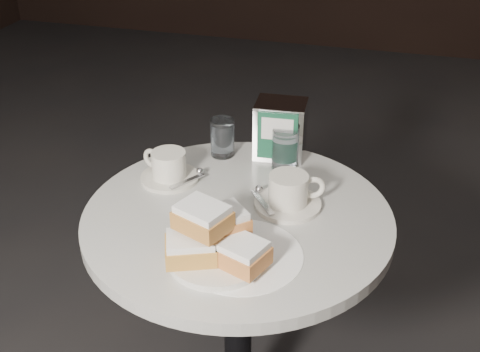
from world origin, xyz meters
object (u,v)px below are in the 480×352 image
coffee_cup_left (169,168)px  napkin_dispenser (280,129)px  water_glass_left (222,138)px  cafe_table (238,281)px  water_glass_right (285,150)px  coffee_cup_right (289,193)px  beignet_plate (215,241)px

coffee_cup_left → napkin_dispenser: size_ratio=1.21×
water_glass_left → coffee_cup_left: bearing=-119.3°
cafe_table → water_glass_right: (0.06, 0.23, 0.25)m
coffee_cup_right → coffee_cup_left: bearing=150.5°
coffee_cup_right → napkin_dispenser: napkin_dispenser is taller
napkin_dispenser → water_glass_right: bearing=-71.6°
cafe_table → beignet_plate: beignet_plate is taller
water_glass_right → napkin_dispenser: 0.07m
water_glass_left → napkin_dispenser: bearing=15.0°
beignet_plate → coffee_cup_right: 0.26m
beignet_plate → coffee_cup_left: (-0.21, 0.28, -0.02)m
coffee_cup_left → water_glass_right: bearing=45.3°
water_glass_right → napkin_dispenser: size_ratio=0.69×
beignet_plate → napkin_dispenser: 0.47m
water_glass_left → napkin_dispenser: napkin_dispenser is taller
water_glass_right → coffee_cup_left: bearing=-152.7°
water_glass_left → napkin_dispenser: 0.15m
coffee_cup_left → coffee_cup_right: bearing=10.6°
napkin_dispenser → beignet_plate: bearing=-97.1°
coffee_cup_right → water_glass_right: water_glass_right is taller
coffee_cup_right → water_glass_right: size_ratio=1.94×
coffee_cup_left → water_glass_left: size_ratio=1.80×
coffee_cup_right → napkin_dispenser: size_ratio=1.34×
water_glass_right → napkin_dispenser: napkin_dispenser is taller
beignet_plate → water_glass_right: beignet_plate is taller
beignet_plate → napkin_dispenser: (0.03, 0.47, 0.03)m
beignet_plate → water_glass_right: 0.41m
water_glass_left → water_glass_right: water_glass_right is taller
water_glass_left → water_glass_right: 0.17m
cafe_table → water_glass_left: 0.37m
water_glass_left → napkin_dispenser: size_ratio=0.68×
cafe_table → napkin_dispenser: size_ratio=4.99×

